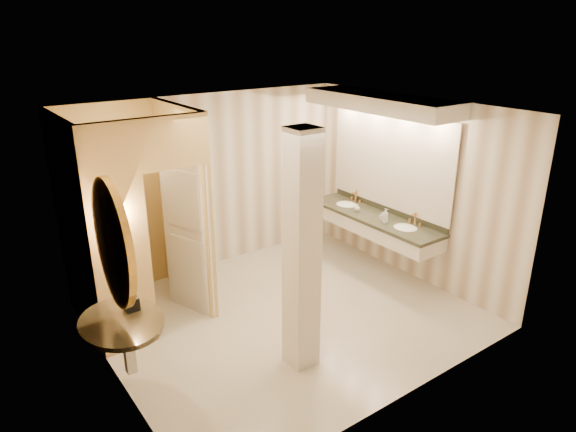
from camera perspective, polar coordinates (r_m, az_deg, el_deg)
name	(u,v)px	position (r m, az deg, el deg)	size (l,w,h in m)	color
floor	(287,315)	(6.95, -0.14, -10.93)	(4.50, 4.50, 0.00)	beige
ceiling	(287,111)	(6.01, -0.17, 11.63)	(4.50, 4.50, 0.00)	white
wall_back	(211,183)	(7.98, -8.59, 3.69)	(4.50, 0.02, 2.70)	silver
wall_front	(410,282)	(5.01, 13.43, -7.12)	(4.50, 0.02, 2.70)	silver
wall_left	(104,268)	(5.46, -19.77, -5.41)	(0.02, 4.00, 2.70)	silver
wall_right	(410,189)	(7.81, 13.39, 2.99)	(0.02, 4.00, 2.70)	silver
toilet_closet	(170,214)	(6.63, -13.01, 0.21)	(1.50, 1.55, 2.70)	#E5CA78
wall_sconce	(117,213)	(5.79, -18.42, 0.31)	(0.14, 0.14, 0.42)	#D18C43
vanity	(379,167)	(7.80, 10.03, 5.34)	(0.75, 2.54, 2.09)	silver
console_shelf	(117,278)	(5.22, -18.44, -6.54)	(1.00, 1.00, 1.95)	black
pillar	(302,254)	(5.44, 1.54, -4.23)	(0.31, 0.31, 2.70)	silver
tissue_box	(131,303)	(5.56, -17.02, -9.28)	(0.14, 0.14, 0.14)	black
toilet	(117,285)	(7.26, -18.50, -7.33)	(0.41, 0.72, 0.73)	white
soap_bottle_a	(382,216)	(7.81, 10.39, -0.02)	(0.05, 0.05, 0.12)	beige
soap_bottle_b	(357,208)	(8.12, 7.69, 0.92)	(0.09, 0.09, 0.11)	silver
soap_bottle_c	(385,216)	(7.70, 10.76, 0.04)	(0.08, 0.08, 0.22)	#C6B28C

